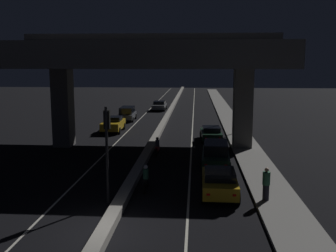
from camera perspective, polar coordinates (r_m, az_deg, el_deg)
name	(u,v)px	position (r m, az deg, el deg)	size (l,w,h in m)	color
ground_plane	(105,234)	(17.27, -9.08, -15.24)	(200.00, 200.00, 0.00)	black
lane_line_left_inner	(141,118)	(51.29, -3.98, 1.14)	(0.12, 126.00, 0.00)	beige
lane_line_right_inner	(193,119)	(50.80, 3.65, 1.06)	(0.12, 126.00, 0.00)	beige
median_divider	(167,117)	(50.91, -0.18, 1.33)	(0.64, 126.00, 0.41)	gray
sidewalk_right	(234,127)	(44.07, 9.55, -0.18)	(2.40, 126.00, 0.16)	gray
elevated_overpass	(151,59)	(32.95, -2.47, 9.68)	(21.24, 13.75, 9.50)	#5B5956
traffic_light_left_of_median	(107,138)	(20.00, -8.85, -1.67)	(0.30, 0.49, 4.96)	black
street_lamp	(231,93)	(38.96, 9.12, 4.81)	(2.04, 0.32, 7.13)	#2D2D30
car_taxi_yellow_lead	(219,182)	(21.53, 7.46, -8.01)	(2.01, 4.14, 1.47)	gold
car_dark_green_second	(216,154)	(27.54, 6.93, -3.99)	(2.14, 4.82, 1.69)	black
car_dark_green_third	(211,133)	(36.33, 6.26, -1.05)	(2.04, 4.18, 1.36)	black
car_taxi_yellow_lead_oncoming	(113,124)	(41.44, -7.96, 0.30)	(2.08, 4.46, 1.58)	gold
car_grey_second_oncoming	(127,113)	(49.33, -5.93, 1.86)	(2.02, 4.61, 1.71)	#515459
car_grey_third_oncoming	(159,106)	(59.82, -1.26, 2.99)	(2.12, 4.31, 1.38)	#515459
motorcycle_black_filtering_near	(146,180)	(22.28, -3.24, -7.77)	(0.33, 1.79, 1.47)	black
motorcycle_red_filtering_mid	(157,147)	(30.68, -1.56, -3.10)	(0.34, 1.77, 1.41)	black
pedestrian_on_sidewalk	(266,184)	(20.78, 14.06, -8.18)	(0.39, 0.39, 1.71)	black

